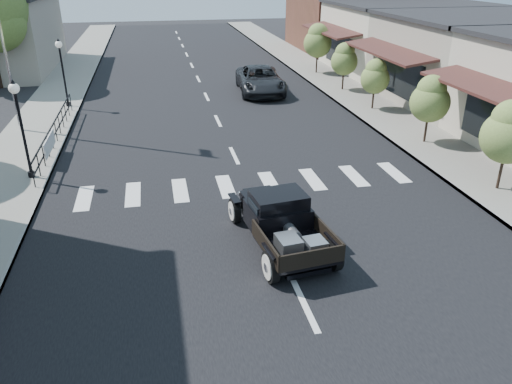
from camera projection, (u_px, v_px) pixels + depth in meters
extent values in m
plane|color=black|center=(274.00, 241.00, 14.19)|extent=(120.00, 120.00, 0.00)
cube|color=black|center=(211.00, 106.00, 27.52)|extent=(14.00, 80.00, 0.02)
cube|color=gray|center=(48.00, 113.00, 25.94)|extent=(3.00, 80.00, 0.15)
cube|color=gray|center=(356.00, 97.00, 29.05)|extent=(3.00, 80.00, 0.15)
cube|color=gray|center=(483.00, 61.00, 27.55)|extent=(10.00, 9.00, 4.50)
cube|color=beige|center=(407.00, 39.00, 35.55)|extent=(10.00, 9.00, 4.50)
cube|color=brown|center=(361.00, 8.00, 44.01)|extent=(11.00, 10.00, 7.00)
imported|color=black|center=(260.00, 80.00, 29.95)|extent=(2.91, 5.67, 1.53)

